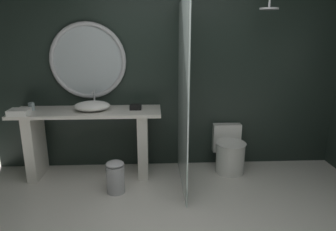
{
  "coord_description": "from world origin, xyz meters",
  "views": [
    {
      "loc": [
        -0.23,
        -2.23,
        1.86
      ],
      "look_at": [
        -0.08,
        0.92,
        0.98
      ],
      "focal_mm": 32.68,
      "sensor_mm": 36.0,
      "label": 1
    }
  ],
  "objects_px": {
    "tissue_box": "(136,107)",
    "waste_bin": "(115,177)",
    "folded_hand_towel": "(19,112)",
    "tumbler_cup": "(31,107)",
    "rain_shower_head": "(269,5)",
    "vessel_sink": "(92,106)",
    "toilet": "(229,151)",
    "round_wall_mirror": "(88,61)"
  },
  "relations": [
    {
      "from": "rain_shower_head",
      "to": "folded_hand_towel",
      "type": "distance_m",
      "value": 3.22
    },
    {
      "from": "toilet",
      "to": "waste_bin",
      "type": "relative_size",
      "value": 1.53
    },
    {
      "from": "tissue_box",
      "to": "rain_shower_head",
      "type": "xyz_separation_m",
      "value": [
        1.59,
        -0.1,
        1.23
      ]
    },
    {
      "from": "toilet",
      "to": "folded_hand_towel",
      "type": "bearing_deg",
      "value": -175.21
    },
    {
      "from": "tissue_box",
      "to": "rain_shower_head",
      "type": "bearing_deg",
      "value": -3.68
    },
    {
      "from": "waste_bin",
      "to": "rain_shower_head",
      "type": "bearing_deg",
      "value": 12.61
    },
    {
      "from": "round_wall_mirror",
      "to": "toilet",
      "type": "relative_size",
      "value": 1.64
    },
    {
      "from": "tissue_box",
      "to": "rain_shower_head",
      "type": "height_order",
      "value": "rain_shower_head"
    },
    {
      "from": "tumbler_cup",
      "to": "toilet",
      "type": "relative_size",
      "value": 0.16
    },
    {
      "from": "rain_shower_head",
      "to": "waste_bin",
      "type": "height_order",
      "value": "rain_shower_head"
    },
    {
      "from": "tumbler_cup",
      "to": "round_wall_mirror",
      "type": "bearing_deg",
      "value": 17.0
    },
    {
      "from": "tumbler_cup",
      "to": "waste_bin",
      "type": "bearing_deg",
      "value": -26.12
    },
    {
      "from": "tumbler_cup",
      "to": "rain_shower_head",
      "type": "height_order",
      "value": "rain_shower_head"
    },
    {
      "from": "tissue_box",
      "to": "round_wall_mirror",
      "type": "bearing_deg",
      "value": 158.87
    },
    {
      "from": "vessel_sink",
      "to": "toilet",
      "type": "xyz_separation_m",
      "value": [
        1.8,
        0.05,
        -0.67
      ]
    },
    {
      "from": "round_wall_mirror",
      "to": "toilet",
      "type": "height_order",
      "value": "round_wall_mirror"
    },
    {
      "from": "tumbler_cup",
      "to": "round_wall_mirror",
      "type": "xyz_separation_m",
      "value": [
        0.7,
        0.21,
        0.55
      ]
    },
    {
      "from": "vessel_sink",
      "to": "waste_bin",
      "type": "bearing_deg",
      "value": -57.07
    },
    {
      "from": "tumbler_cup",
      "to": "waste_bin",
      "type": "xyz_separation_m",
      "value": [
        1.08,
        -0.53,
        -0.73
      ]
    },
    {
      "from": "waste_bin",
      "to": "folded_hand_towel",
      "type": "relative_size",
      "value": 1.7
    },
    {
      "from": "tissue_box",
      "to": "rain_shower_head",
      "type": "distance_m",
      "value": 2.01
    },
    {
      "from": "vessel_sink",
      "to": "round_wall_mirror",
      "type": "relative_size",
      "value": 0.46
    },
    {
      "from": "round_wall_mirror",
      "to": "toilet",
      "type": "bearing_deg",
      "value": -6.29
    },
    {
      "from": "vessel_sink",
      "to": "tumbler_cup",
      "type": "xyz_separation_m",
      "value": [
        -0.77,
        0.04,
        -0.01
      ]
    },
    {
      "from": "folded_hand_towel",
      "to": "tissue_box",
      "type": "bearing_deg",
      "value": 7.8
    },
    {
      "from": "toilet",
      "to": "round_wall_mirror",
      "type": "bearing_deg",
      "value": 173.71
    },
    {
      "from": "tumbler_cup",
      "to": "waste_bin",
      "type": "distance_m",
      "value": 1.41
    },
    {
      "from": "tumbler_cup",
      "to": "toilet",
      "type": "bearing_deg",
      "value": 0.2
    },
    {
      "from": "tissue_box",
      "to": "folded_hand_towel",
      "type": "xyz_separation_m",
      "value": [
        -1.38,
        -0.19,
        0.0
      ]
    },
    {
      "from": "tumbler_cup",
      "to": "tissue_box",
      "type": "xyz_separation_m",
      "value": [
        1.32,
        -0.02,
        -0.02
      ]
    },
    {
      "from": "round_wall_mirror",
      "to": "folded_hand_towel",
      "type": "bearing_deg",
      "value": -151.04
    },
    {
      "from": "tumbler_cup",
      "to": "tissue_box",
      "type": "relative_size",
      "value": 0.65
    },
    {
      "from": "tissue_box",
      "to": "waste_bin",
      "type": "relative_size",
      "value": 0.38
    },
    {
      "from": "folded_hand_towel",
      "to": "vessel_sink",
      "type": "bearing_deg",
      "value": 11.26
    },
    {
      "from": "toilet",
      "to": "rain_shower_head",
      "type": "bearing_deg",
      "value": -21.48
    },
    {
      "from": "rain_shower_head",
      "to": "vessel_sink",
      "type": "bearing_deg",
      "value": 177.86
    },
    {
      "from": "tissue_box",
      "to": "waste_bin",
      "type": "bearing_deg",
      "value": -114.3
    },
    {
      "from": "vessel_sink",
      "to": "tissue_box",
      "type": "xyz_separation_m",
      "value": [
        0.55,
        0.02,
        -0.03
      ]
    },
    {
      "from": "tissue_box",
      "to": "waste_bin",
      "type": "xyz_separation_m",
      "value": [
        -0.23,
        -0.51,
        -0.72
      ]
    },
    {
      "from": "vessel_sink",
      "to": "tissue_box",
      "type": "distance_m",
      "value": 0.55
    },
    {
      "from": "vessel_sink",
      "to": "rain_shower_head",
      "type": "xyz_separation_m",
      "value": [
        2.14,
        -0.08,
        1.2
      ]
    },
    {
      "from": "folded_hand_towel",
      "to": "tumbler_cup",
      "type": "bearing_deg",
      "value": 72.18
    }
  ]
}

